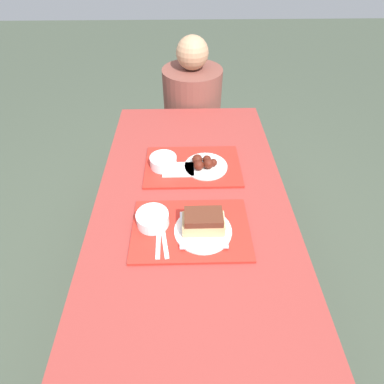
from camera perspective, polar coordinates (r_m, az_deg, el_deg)
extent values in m
plane|color=#424C3D|center=(1.92, 0.04, -18.28)|extent=(12.00, 12.00, 0.00)
cube|color=maroon|center=(1.30, 0.05, -2.48)|extent=(0.84, 1.63, 0.04)
cylinder|color=maroon|center=(2.13, -10.15, 4.48)|extent=(0.07, 0.07, 0.74)
cylinder|color=maroon|center=(2.14, 9.23, 4.78)|extent=(0.07, 0.07, 0.74)
cube|color=maroon|center=(2.32, -0.59, 10.11)|extent=(0.80, 0.28, 0.04)
cylinder|color=maroon|center=(2.47, -8.45, 5.79)|extent=(0.06, 0.06, 0.39)
cylinder|color=maroon|center=(2.47, 7.33, 6.03)|extent=(0.06, 0.06, 0.39)
cube|color=red|center=(1.18, -0.23, -7.15)|extent=(0.46, 0.31, 0.01)
cube|color=red|center=(1.46, 0.14, 4.93)|extent=(0.46, 0.31, 0.01)
cylinder|color=white|center=(1.18, -7.50, -5.08)|extent=(0.13, 0.13, 0.05)
cylinder|color=beige|center=(1.16, -7.59, -4.42)|extent=(0.11, 0.11, 0.01)
cylinder|color=white|center=(1.16, 2.10, -7.35)|extent=(0.22, 0.22, 0.01)
cube|color=silver|center=(1.15, 2.11, -7.10)|extent=(0.18, 0.18, 0.01)
cube|color=#DBB275|center=(1.13, 2.15, -6.10)|extent=(0.16, 0.08, 0.05)
cube|color=#562819|center=(1.10, 2.21, -4.72)|extent=(0.14, 0.09, 0.03)
cube|color=white|center=(1.14, -6.42, -9.04)|extent=(0.02, 0.17, 0.00)
cube|color=white|center=(1.14, -5.31, -9.04)|extent=(0.04, 0.17, 0.00)
cylinder|color=white|center=(1.44, -5.48, 5.78)|extent=(0.13, 0.13, 0.05)
cylinder|color=beige|center=(1.43, -5.53, 6.43)|extent=(0.11, 0.11, 0.01)
cylinder|color=white|center=(1.44, 2.66, 4.93)|extent=(0.21, 0.21, 0.01)
sphere|color=#4C190F|center=(1.43, 4.06, 5.60)|extent=(0.04, 0.04, 0.04)
sphere|color=#4C190F|center=(1.44, 2.86, 6.20)|extent=(0.04, 0.04, 0.04)
sphere|color=#4C190F|center=(1.43, 1.02, 6.20)|extent=(0.05, 0.05, 0.05)
sphere|color=#4C190F|center=(1.40, 1.30, 5.08)|extent=(0.05, 0.05, 0.05)
sphere|color=#4C190F|center=(1.41, 3.13, 5.41)|extent=(0.05, 0.05, 0.05)
cube|color=white|center=(1.42, -2.61, 4.29)|extent=(0.15, 0.10, 0.01)
cylinder|color=brown|center=(2.18, 0.06, 16.09)|extent=(0.40, 0.40, 0.51)
sphere|color=tan|center=(2.04, 0.07, 24.99)|extent=(0.20, 0.20, 0.20)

